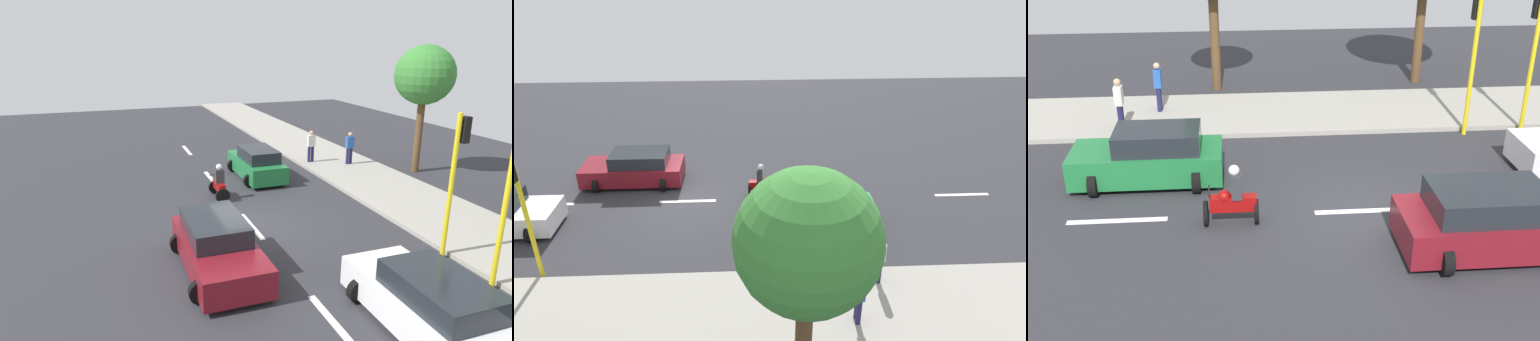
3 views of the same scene
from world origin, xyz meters
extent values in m
cube|color=#2D2D33|center=(0.00, 0.00, -0.05)|extent=(40.00, 60.00, 0.10)
cube|color=#9E998E|center=(7.00, 0.00, 0.07)|extent=(4.00, 60.00, 0.15)
cube|color=white|center=(0.00, 0.00, 0.01)|extent=(0.20, 2.40, 0.01)
cube|color=white|center=(0.00, 6.00, 0.01)|extent=(0.20, 2.40, 0.01)
cylinder|color=black|center=(2.67, -5.44, 0.32)|extent=(0.64, 0.22, 0.64)
cube|color=#1E7238|center=(2.12, 5.47, 0.56)|extent=(1.71, 4.00, 0.80)
cube|color=#1E2328|center=(2.12, 5.15, 1.24)|extent=(1.44, 2.24, 0.56)
cylinder|color=black|center=(1.38, 6.79, 0.32)|extent=(0.64, 0.22, 0.64)
cylinder|color=black|center=(2.87, 6.79, 0.32)|extent=(0.64, 0.22, 0.64)
cylinder|color=black|center=(1.38, 4.15, 0.32)|extent=(0.64, 0.22, 0.64)
cylinder|color=black|center=(2.87, 4.15, 0.32)|extent=(0.64, 0.22, 0.64)
cube|color=maroon|center=(-1.93, -2.65, 0.56)|extent=(1.93, 4.47, 0.80)
cube|color=#1E2328|center=(-1.93, -2.29, 1.24)|extent=(1.62, 2.50, 0.56)
cylinder|color=black|center=(-1.07, -1.17, 0.32)|extent=(0.64, 0.22, 0.64)
cylinder|color=black|center=(-2.78, -1.17, 0.32)|extent=(0.64, 0.22, 0.64)
cylinder|color=black|center=(-0.33, 3.85, 0.30)|extent=(0.60, 0.10, 0.60)
cylinder|color=black|center=(-0.33, 2.65, 0.30)|extent=(0.60, 0.10, 0.60)
cube|color=#990C0C|center=(-0.33, 3.20, 0.55)|extent=(0.28, 1.10, 0.36)
sphere|color=#990C0C|center=(-0.33, 3.40, 0.73)|extent=(0.32, 0.32, 0.32)
cylinder|color=black|center=(-0.33, 3.75, 0.90)|extent=(0.55, 0.04, 0.04)
cube|color=#333338|center=(-0.33, 3.10, 1.00)|extent=(0.36, 0.24, 0.60)
sphere|color=silver|center=(-0.33, 3.15, 1.40)|extent=(0.26, 0.26, 0.26)
cylinder|color=#1E1E4C|center=(5.56, 6.71, 0.57)|extent=(0.16, 0.16, 0.85)
cylinder|color=#1E1E4C|center=(5.76, 6.71, 0.57)|extent=(0.16, 0.16, 0.85)
cube|color=silver|center=(5.66, 6.71, 1.30)|extent=(0.40, 0.24, 0.60)
sphere|color=tan|center=(5.66, 6.71, 1.73)|extent=(0.22, 0.22, 0.22)
cylinder|color=#1E1E4C|center=(7.28, 5.67, 0.57)|extent=(0.16, 0.16, 0.85)
cylinder|color=#1E1E4C|center=(7.48, 5.67, 0.57)|extent=(0.16, 0.16, 0.85)
cube|color=#2659B2|center=(7.38, 5.67, 1.30)|extent=(0.40, 0.24, 0.60)
sphere|color=tan|center=(7.38, 5.67, 1.73)|extent=(0.22, 0.22, 0.22)
cylinder|color=yellow|center=(4.75, -4.22, 2.25)|extent=(0.14, 0.14, 4.50)
cube|color=black|center=(4.97, -4.22, 4.00)|extent=(0.24, 0.24, 0.76)
sphere|color=#F2A50C|center=(5.09, -4.22, 4.00)|extent=(0.16, 0.16, 0.16)
sphere|color=green|center=(5.09, -4.22, 3.76)|extent=(0.16, 0.16, 0.16)
cylinder|color=yellow|center=(4.75, -6.10, 2.25)|extent=(0.14, 0.14, 4.50)
cube|color=black|center=(4.97, -6.10, 4.00)|extent=(0.24, 0.24, 0.76)
sphere|color=#F2A50C|center=(5.09, -6.10, 4.00)|extent=(0.16, 0.16, 0.16)
sphere|color=green|center=(5.09, -6.10, 3.76)|extent=(0.16, 0.16, 0.16)
cylinder|color=brown|center=(10.39, -4.17, 1.98)|extent=(0.36, 0.36, 3.96)
cylinder|color=brown|center=(10.08, 3.75, 1.91)|extent=(0.36, 0.36, 3.83)
camera|label=1|loc=(-4.77, -13.91, 6.48)|focal=31.10mm
camera|label=2|loc=(17.02, 2.71, 9.71)|focal=31.77mm
camera|label=3|loc=(-13.33, 3.05, 7.57)|focal=43.78mm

